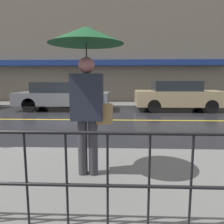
# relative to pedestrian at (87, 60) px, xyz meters

# --- Properties ---
(ground_plane) EXTENTS (80.00, 80.00, 0.00)m
(ground_plane) POSITION_rel_pedestrian_xyz_m (-1.43, 5.13, -1.84)
(ground_plane) COLOR black
(sidewalk_far) EXTENTS (28.00, 2.15, 0.11)m
(sidewalk_far) POSITION_rel_pedestrian_xyz_m (-1.43, 10.05, -1.78)
(sidewalk_far) COLOR #60605E
(sidewalk_far) RESTS_ON ground_plane
(lane_marking) EXTENTS (25.20, 0.12, 0.01)m
(lane_marking) POSITION_rel_pedestrian_xyz_m (-1.43, 5.13, -1.83)
(lane_marking) COLOR gold
(lane_marking) RESTS_ON ground_plane
(building_storefront) EXTENTS (28.00, 0.85, 6.98)m
(building_storefront) POSITION_rel_pedestrian_xyz_m (-1.43, 11.25, 1.61)
(building_storefront) COLOR #706656
(building_storefront) RESTS_ON ground_plane
(pedestrian) EXTENTS (1.08, 1.08, 2.19)m
(pedestrian) POSITION_rel_pedestrian_xyz_m (0.00, 0.00, 0.00)
(pedestrian) COLOR #333338
(pedestrian) RESTS_ON sidewalk_near
(car_grey) EXTENTS (4.66, 1.89, 1.43)m
(car_grey) POSITION_rel_pedestrian_xyz_m (-2.51, 7.87, -1.10)
(car_grey) COLOR slate
(car_grey) RESTS_ON ground_plane
(car_tan) EXTENTS (4.26, 1.83, 1.49)m
(car_tan) POSITION_rel_pedestrian_xyz_m (3.34, 7.87, -1.07)
(car_tan) COLOR tan
(car_tan) RESTS_ON ground_plane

